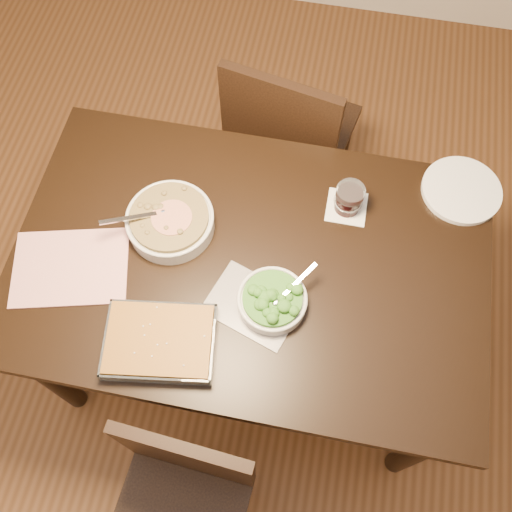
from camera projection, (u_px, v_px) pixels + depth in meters
The scene contains 12 objects.
ground at pixel (251, 339), 2.35m from camera, with size 4.00×4.00×0.00m, color #4E2E16.
table at pixel (250, 274), 1.76m from camera, with size 1.40×0.90×0.75m.
magazine_a at pixel (70, 267), 1.66m from camera, with size 0.33×0.24×0.01m, color #B93442.
magazine_b at pixel (253, 305), 1.61m from camera, with size 0.25×0.18×0.00m, color #27272F.
coaster at pixel (346, 207), 1.75m from camera, with size 0.12×0.12×0.00m, color white.
stew_bowl at pixel (170, 221), 1.69m from camera, with size 0.27×0.26×0.10m.
broccoli_bowl at pixel (272, 300), 1.59m from camera, with size 0.20×0.20×0.08m.
baking_dish at pixel (160, 342), 1.54m from camera, with size 0.32×0.26×0.05m.
wine_tumbler at pixel (349, 198), 1.70m from camera, with size 0.09×0.09×0.10m.
dinner_plate at pixel (461, 190), 1.77m from camera, with size 0.25×0.25×0.02m, color white.
chair_near at pixel (182, 498), 1.67m from camera, with size 0.41×0.41×0.81m.
chair_far at pixel (288, 136), 2.18m from camera, with size 0.50×0.50×0.90m.
Camera 1 is at (0.16, -0.70, 2.26)m, focal length 40.00 mm.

